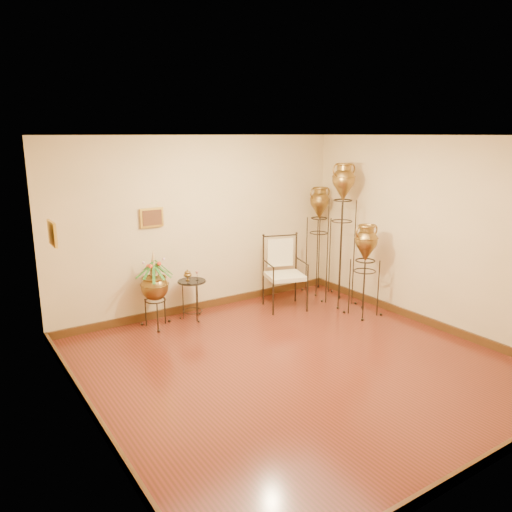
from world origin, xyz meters
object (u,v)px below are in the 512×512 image
amphora_tall (341,233)px  amphora_mid (319,239)px  side_table (192,299)px  armchair (285,273)px  planter_urn (155,284)px

amphora_tall → amphora_mid: size_ratio=1.23×
amphora_mid → side_table: size_ratio=2.47×
amphora_tall → armchair: (-0.91, 0.32, -0.62)m
armchair → side_table: 1.57m
amphora_tall → armchair: amphora_tall is taller
amphora_tall → armchair: size_ratio=2.00×
amphora_tall → amphora_mid: bearing=80.6°
armchair → amphora_mid: bearing=37.7°
side_table → amphora_mid: bearing=-0.0°
amphora_tall → side_table: bearing=163.6°
amphora_mid → planter_urn: (-3.13, -0.00, -0.30)m
amphora_tall → planter_urn: size_ratio=1.98×
planter_urn → side_table: size_ratio=1.54×
planter_urn → side_table: bearing=0.1°
side_table → planter_urn: bearing=-179.9°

